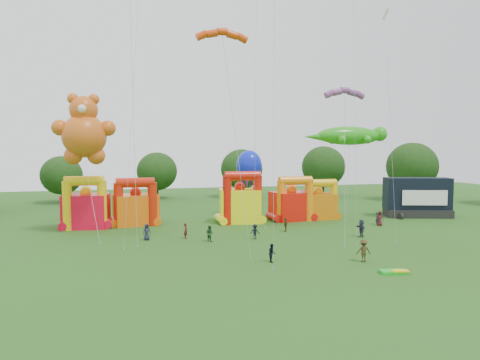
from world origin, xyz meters
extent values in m
plane|color=#295116|center=(0.00, 0.00, 0.00)|extent=(160.00, 160.00, 0.00)
cylinder|color=#352314|center=(37.64, 43.44, 1.86)|extent=(0.44, 0.44, 3.72)
ellipsoid|color=#193710|center=(37.64, 43.44, 6.41)|extent=(9.30, 9.30, 8.89)
cylinder|color=#352314|center=(24.71, 54.11, 1.75)|extent=(0.44, 0.44, 3.51)
ellipsoid|color=#193710|center=(24.71, 54.11, 6.04)|extent=(8.77, 8.78, 8.39)
cylinder|color=#352314|center=(8.04, 55.91, 1.65)|extent=(0.44, 0.44, 3.30)
ellipsoid|color=#193710|center=(8.04, 55.91, 5.68)|extent=(8.25, 8.25, 7.88)
cylinder|color=#352314|center=(-8.32, 57.89, 1.55)|extent=(0.44, 0.44, 3.09)
ellipsoid|color=#193710|center=(-8.32, 57.89, 5.32)|extent=(7.73, 7.72, 7.38)
cylinder|color=#352314|center=(-25.12, 55.02, 1.44)|extent=(0.44, 0.44, 2.88)
ellipsoid|color=#193710|center=(-25.12, 55.02, 4.96)|extent=(7.20, 7.20, 6.88)
cube|color=red|center=(-18.34, 28.54, 2.03)|extent=(5.54, 4.71, 4.06)
cylinder|color=yellow|center=(-20.29, 27.09, 2.90)|extent=(1.10, 1.10, 5.80)
cylinder|color=yellow|center=(-16.39, 27.09, 2.90)|extent=(1.10, 1.10, 5.80)
cylinder|color=yellow|center=(-18.34, 27.09, 5.80)|extent=(4.45, 1.15, 1.15)
sphere|color=yellow|center=(-18.34, 28.54, 4.36)|extent=(1.40, 1.40, 1.40)
cube|color=#EA5F0C|center=(-12.50, 29.41, 1.90)|extent=(5.90, 5.07, 3.79)
cylinder|color=red|center=(-14.53, 27.90, 2.71)|extent=(1.15, 1.15, 5.42)
cylinder|color=red|center=(-10.47, 27.90, 2.71)|extent=(1.15, 1.15, 5.42)
cylinder|color=red|center=(-12.50, 27.90, 5.42)|extent=(4.64, 1.20, 1.20)
sphere|color=red|center=(-12.50, 29.41, 4.09)|extent=(1.40, 1.40, 1.40)
cube|color=#FCF90D|center=(0.69, 27.77, 2.15)|extent=(5.63, 4.75, 4.31)
cylinder|color=red|center=(-1.31, 26.28, 3.08)|extent=(1.13, 1.13, 6.15)
cylinder|color=red|center=(2.69, 26.28, 3.08)|extent=(1.13, 1.13, 6.15)
cylinder|color=red|center=(0.69, 26.28, 6.15)|extent=(4.56, 1.18, 1.18)
sphere|color=red|center=(0.69, 27.77, 4.61)|extent=(1.40, 1.40, 1.40)
cube|color=red|center=(7.93, 27.99, 1.89)|extent=(5.63, 4.82, 3.79)
cylinder|color=orange|center=(5.98, 26.53, 2.71)|extent=(1.10, 1.10, 5.41)
cylinder|color=orange|center=(9.89, 26.53, 2.71)|extent=(1.10, 1.10, 5.41)
cylinder|color=orange|center=(7.93, 26.53, 5.41)|extent=(4.46, 1.16, 1.16)
sphere|color=orange|center=(7.93, 27.99, 4.09)|extent=(1.40, 1.40, 1.40)
cube|color=orange|center=(11.84, 28.09, 1.75)|extent=(4.59, 3.73, 3.50)
cylinder|color=yellow|center=(10.09, 26.79, 2.50)|extent=(0.98, 0.98, 5.00)
cylinder|color=yellow|center=(13.58, 26.79, 2.50)|extent=(0.98, 0.98, 5.00)
cylinder|color=yellow|center=(11.84, 26.79, 5.00)|extent=(3.98, 1.03, 1.03)
sphere|color=yellow|center=(11.84, 28.09, 3.80)|extent=(1.40, 1.40, 1.40)
cube|color=black|center=(26.13, 26.06, 0.55)|extent=(9.42, 5.67, 1.10)
cube|color=black|center=(26.13, 26.26, 3.31)|extent=(9.30, 5.25, 4.42)
cube|color=white|center=(26.13, 24.56, 2.87)|extent=(5.88, 1.79, 2.08)
cylinder|color=black|center=(22.59, 24.73, 0.40)|extent=(0.30, 0.90, 0.90)
cylinder|color=black|center=(29.67, 24.73, 0.40)|extent=(0.30, 0.90, 0.90)
sphere|color=#D45A17|center=(-17.92, 24.35, 10.98)|extent=(4.83, 4.83, 4.83)
sphere|color=#D45A17|center=(-17.92, 24.35, 13.83)|extent=(3.07, 3.07, 3.07)
sphere|color=#D45A17|center=(-19.01, 24.35, 15.04)|extent=(1.21, 1.21, 1.21)
sphere|color=#D45A17|center=(-16.82, 24.35, 15.04)|extent=(1.21, 1.21, 1.21)
sphere|color=#D45A17|center=(-20.44, 24.35, 11.86)|extent=(1.76, 1.76, 1.76)
sphere|color=#D45A17|center=(-15.39, 24.35, 11.86)|extent=(1.76, 1.76, 1.76)
sphere|color=#D45A17|center=(-19.12, 24.35, 8.79)|extent=(1.97, 1.97, 1.97)
sphere|color=#D45A17|center=(-16.71, 24.35, 8.79)|extent=(1.97, 1.97, 1.97)
sphere|color=white|center=(-17.92, 22.87, 13.83)|extent=(0.88, 0.88, 0.88)
ellipsoid|color=#28A016|center=(15.93, 27.12, 11.37)|extent=(9.47, 2.96, 2.52)
sphere|color=#28A016|center=(20.55, 27.12, 11.65)|extent=(2.03, 2.03, 2.03)
cone|color=#28A016|center=(11.12, 27.12, 11.18)|extent=(3.70, 1.48, 1.48)
sphere|color=#28A016|center=(17.78, 28.60, 10.81)|extent=(1.11, 1.11, 1.11)
sphere|color=#28A016|center=(17.78, 25.64, 10.81)|extent=(1.11, 1.11, 1.11)
sphere|color=#28A016|center=(14.08, 28.60, 10.81)|extent=(1.11, 1.11, 1.11)
sphere|color=#28A016|center=(14.08, 25.64, 10.81)|extent=(1.11, 1.11, 1.11)
ellipsoid|color=#0E21D6|center=(3.37, 32.98, 7.21)|extent=(3.64, 3.64, 4.37)
cone|color=#591E8C|center=(4.56, 32.98, 5.21)|extent=(0.82, 0.82, 2.91)
cone|color=#591E8C|center=(3.97, 34.01, 5.21)|extent=(0.82, 0.82, 2.91)
cone|color=#591E8C|center=(2.78, 34.01, 5.21)|extent=(0.82, 0.82, 2.91)
cone|color=#591E8C|center=(2.19, 32.98, 5.21)|extent=(0.82, 0.82, 2.91)
cone|color=#591E8C|center=(2.78, 31.96, 5.21)|extent=(0.82, 0.82, 2.91)
cone|color=#591E8C|center=(3.97, 31.96, 5.21)|extent=(0.82, 0.82, 2.91)
cube|color=white|center=(14.49, 16.81, 24.31)|extent=(1.02, 1.02, 1.10)
cube|color=green|center=(6.49, 2.29, 0.12)|extent=(2.15, 1.35, 0.24)
cube|color=yellow|center=(6.89, 1.99, 0.26)|extent=(1.29, 0.81, 0.10)
imported|color=#222438|center=(-11.44, 19.20, 0.87)|extent=(0.97, 0.76, 1.74)
imported|color=#54181F|center=(-7.38, 19.03, 0.84)|extent=(0.56, 0.70, 1.67)
imported|color=#1B4524|center=(-5.18, 16.98, 0.84)|extent=(1.02, 1.03, 1.67)
imported|color=black|center=(-0.29, 17.03, 0.79)|extent=(1.17, 0.99, 1.58)
imported|color=#493D1D|center=(4.31, 20.27, 0.81)|extent=(0.87, 1.00, 1.62)
imported|color=#2C2A46|center=(11.19, 15.30, 0.96)|extent=(0.61, 1.79, 1.91)
imported|color=#4E1620|center=(16.94, 20.91, 0.93)|extent=(1.04, 0.83, 1.85)
imported|color=#183C2A|center=(17.14, 21.84, 0.78)|extent=(0.62, 0.68, 1.56)
imported|color=black|center=(-1.43, 7.76, 0.77)|extent=(0.70, 0.84, 1.55)
imported|color=#3D2F18|center=(6.02, 5.90, 0.96)|extent=(1.34, 0.90, 1.92)
camera|label=1|loc=(-12.59, -25.98, 9.40)|focal=32.00mm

